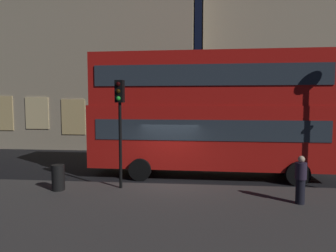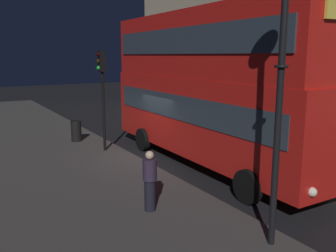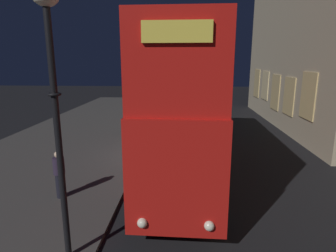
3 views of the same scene
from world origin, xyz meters
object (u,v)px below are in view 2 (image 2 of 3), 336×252
object	(u,v)px
litter_bin	(76,131)
street_lamp	(284,24)
double_decker_bus	(208,82)
traffic_light_near_kerb	(102,80)
pedestrian	(150,180)

from	to	relation	value
litter_bin	street_lamp	bearing A→B (deg)	3.60
double_decker_bus	traffic_light_near_kerb	world-z (taller)	double_decker_bus
street_lamp	traffic_light_near_kerb	bearing A→B (deg)	-178.66
pedestrian	litter_bin	bearing A→B (deg)	-80.83
traffic_light_near_kerb	litter_bin	size ratio (longest dim) A/B	4.29
pedestrian	litter_bin	xyz separation A→B (m)	(-8.67, 0.70, -0.33)
double_decker_bus	traffic_light_near_kerb	xyz separation A→B (m)	(-3.48, -2.80, -0.02)
pedestrian	double_decker_bus	bearing A→B (deg)	-130.38
double_decker_bus	litter_bin	world-z (taller)	double_decker_bus
double_decker_bus	pedestrian	size ratio (longest dim) A/B	6.89
traffic_light_near_kerb	litter_bin	xyz separation A→B (m)	(-2.30, -0.51, -2.52)
traffic_light_near_kerb	street_lamp	bearing A→B (deg)	8.01
double_decker_bus	litter_bin	distance (m)	7.12
double_decker_bus	street_lamp	bearing A→B (deg)	-23.09
street_lamp	pedestrian	distance (m)	4.95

